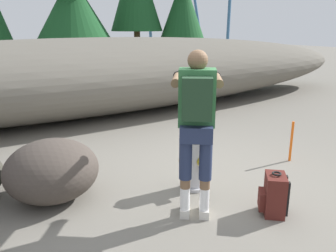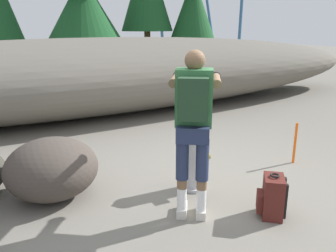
{
  "view_description": "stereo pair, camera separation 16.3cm",
  "coord_description": "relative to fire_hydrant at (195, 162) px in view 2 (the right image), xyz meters",
  "views": [
    {
      "loc": [
        -2.63,
        -3.26,
        1.93
      ],
      "look_at": [
        -0.5,
        0.21,
        0.75
      ],
      "focal_mm": 37.21,
      "sensor_mm": 36.0,
      "label": 1
    },
    {
      "loc": [
        -2.49,
        -3.34,
        1.93
      ],
      "look_at": [
        -0.5,
        0.21,
        0.75
      ],
      "focal_mm": 37.21,
      "sensor_mm": 36.0,
      "label": 2
    }
  ],
  "objects": [
    {
      "name": "fire_hydrant",
      "position": [
        0.0,
        0.0,
        0.0
      ],
      "size": [
        0.41,
        0.36,
        0.75
      ],
      "color": "#B2B2B7",
      "rests_on": "ground_plane"
    },
    {
      "name": "boulder_mid",
      "position": [
        -1.55,
        0.61,
        0.01
      ],
      "size": [
        1.07,
        0.98,
        0.71
      ],
      "primitive_type": "ellipsoid",
      "rotation": [
        0.0,
        0.0,
        4.73
      ],
      "color": "#453C36",
      "rests_on": "ground_plane"
    },
    {
      "name": "spare_backpack",
      "position": [
        0.35,
        -0.93,
        -0.13
      ],
      "size": [
        0.36,
        0.36,
        0.47
      ],
      "rotation": [
        0.0,
        0.0,
        2.43
      ],
      "color": "#511E19",
      "rests_on": "ground_plane"
    },
    {
      "name": "survey_stake",
      "position": [
        1.73,
        -0.01,
        -0.04
      ],
      "size": [
        0.04,
        0.04,
        0.6
      ],
      "primitive_type": "cylinder",
      "color": "#E55914",
      "rests_on": "ground_plane"
    },
    {
      "name": "ground_plane",
      "position": [
        0.3,
        0.09,
        -0.36
      ],
      "size": [
        56.0,
        56.0,
        0.04
      ],
      "primitive_type": "cube",
      "color": "slate"
    },
    {
      "name": "dirt_embankment",
      "position": [
        0.3,
        4.35,
        0.5
      ],
      "size": [
        16.08,
        3.2,
        1.68
      ],
      "primitive_type": "ellipsoid",
      "color": "#666056",
      "rests_on": "ground_plane"
    },
    {
      "name": "utility_worker",
      "position": [
        -0.34,
        -0.46,
        0.74
      ],
      "size": [
        0.89,
        1.01,
        1.71
      ],
      "rotation": [
        0.0,
        0.0,
        0.95
      ],
      "color": "beige",
      "rests_on": "ground_plane"
    }
  ]
}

